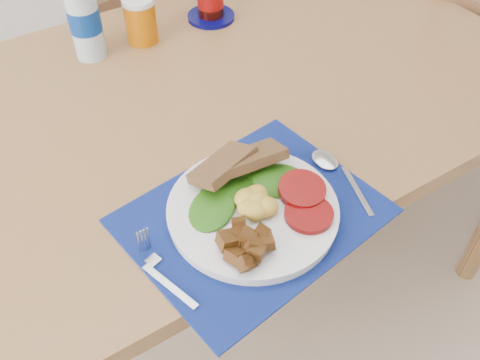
# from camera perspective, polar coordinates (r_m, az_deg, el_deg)

# --- Properties ---
(ground) EXTENTS (4.00, 4.00, 0.00)m
(ground) POSITION_cam_1_polar(r_m,az_deg,el_deg) (1.66, 3.16, -15.00)
(ground) COLOR tan
(ground) RESTS_ON ground
(table) EXTENTS (1.40, 0.90, 0.75)m
(table) POSITION_cam_1_polar(r_m,az_deg,el_deg) (1.25, -0.88, 7.15)
(table) COLOR brown
(table) RESTS_ON ground
(chair_far) EXTENTS (0.49, 0.47, 1.10)m
(chair_far) POSITION_cam_1_polar(r_m,az_deg,el_deg) (1.85, -12.49, 16.08)
(chair_far) COLOR #54341E
(chair_far) RESTS_ON ground
(placemat) EXTENTS (0.45, 0.38, 0.00)m
(placemat) POSITION_cam_1_polar(r_m,az_deg,el_deg) (0.91, 1.35, -3.79)
(placemat) COLOR #040730
(placemat) RESTS_ON table
(breakfast_plate) EXTENTS (0.29, 0.29, 0.07)m
(breakfast_plate) POSITION_cam_1_polar(r_m,az_deg,el_deg) (0.89, 1.22, -3.20)
(breakfast_plate) COLOR silver
(breakfast_plate) RESTS_ON placemat
(fork) EXTENTS (0.04, 0.16, 0.00)m
(fork) POSITION_cam_1_polar(r_m,az_deg,el_deg) (0.85, -8.62, -9.44)
(fork) COLOR #B2B5BA
(fork) RESTS_ON placemat
(spoon) EXTENTS (0.05, 0.18, 0.01)m
(spoon) POSITION_cam_1_polar(r_m,az_deg,el_deg) (1.00, 10.03, 1.08)
(spoon) COLOR #B2B5BA
(spoon) RESTS_ON placemat
(water_bottle) EXTENTS (0.07, 0.07, 0.25)m
(water_bottle) POSITION_cam_1_polar(r_m,az_deg,el_deg) (1.29, -16.42, 16.75)
(water_bottle) COLOR #ADBFCC
(water_bottle) RESTS_ON table
(juice_glass) EXTENTS (0.08, 0.08, 0.10)m
(juice_glass) POSITION_cam_1_polar(r_m,az_deg,el_deg) (1.34, -10.53, 16.33)
(juice_glass) COLOR #B85A04
(juice_glass) RESTS_ON table
(jam_on_saucer) EXTENTS (0.12, 0.12, 0.11)m
(jam_on_saucer) POSITION_cam_1_polar(r_m,az_deg,el_deg) (1.42, -3.17, 18.58)
(jam_on_saucer) COLOR #040549
(jam_on_saucer) RESTS_ON table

